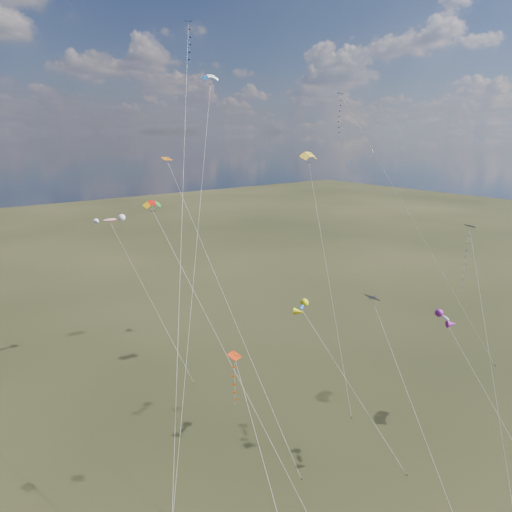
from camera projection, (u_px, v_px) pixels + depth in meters
diamond_black_high at (350, 129)px, 66.34m from camera, size 8.73×23.91×36.48m
diamond_navy_tall at (188, 76)px, 50.18m from camera, size 19.76×28.63×43.29m
diamond_black_mid at (404, 381)px, 31.64m from camera, size 1.05×12.58×19.58m
diamond_red_low at (238, 391)px, 34.08m from camera, size 3.25×13.15×14.99m
diamond_navy_right at (468, 268)px, 42.28m from camera, size 7.71×11.13×22.75m
diamond_orange_center at (200, 238)px, 47.62m from camera, size 2.06×21.59×28.28m
parafoil_yellow at (309, 155)px, 58.81m from camera, size 7.81×15.62×28.81m
parafoil_blue_white at (210, 79)px, 57.26m from camera, size 20.97×24.66×38.29m
parafoil_tricolor at (154, 207)px, 43.60m from camera, size 3.96×21.08×24.81m
novelty_white_purple at (446, 319)px, 41.61m from camera, size 1.94×12.91×14.91m
novelty_redwhite_stripe at (110, 220)px, 63.10m from camera, size 5.41×16.57×19.73m
novelty_blue_yellow at (302, 308)px, 46.04m from camera, size 4.27×12.75×14.33m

